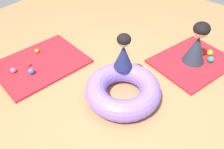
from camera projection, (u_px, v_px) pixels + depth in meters
name	position (u px, v px, depth m)	size (l,w,h in m)	color
ground_plane	(123.00, 99.00, 3.37)	(8.00, 8.00, 0.00)	#9E7549
gym_mat_far_right	(41.00, 64.00, 3.95)	(1.42, 1.11, 0.04)	red
gym_mat_front	(192.00, 62.00, 3.99)	(1.28, 1.01, 0.04)	red
inflatable_cushion	(123.00, 90.00, 3.30)	(1.07, 1.07, 0.30)	#8466E0
child_in_navy	(124.00, 52.00, 3.28)	(0.37, 0.37, 0.55)	navy
adult_seated	(198.00, 43.00, 3.74)	(0.42, 0.42, 0.73)	#232D3D
play_ball_yellow	(210.00, 53.00, 4.06)	(0.10, 0.10, 0.10)	yellow
play_ball_orange	(37.00, 51.00, 4.12)	(0.08, 0.08, 0.08)	orange
play_ball_red	(29.00, 64.00, 3.85)	(0.06, 0.06, 0.06)	red
play_ball_teal	(211.00, 59.00, 3.92)	(0.10, 0.10, 0.10)	teal
play_ball_blue	(31.00, 71.00, 3.70)	(0.10, 0.10, 0.10)	blue
play_ball_pink	(13.00, 70.00, 3.72)	(0.09, 0.09, 0.09)	pink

